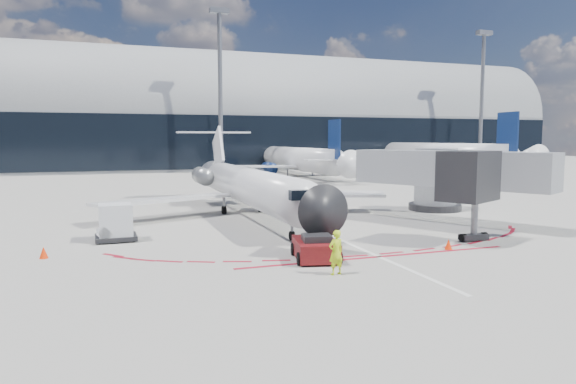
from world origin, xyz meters
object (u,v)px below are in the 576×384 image
object	(u,v)px
regional_jet	(247,185)
ramp_worker	(336,252)
pushback_tug	(316,248)
uld_container	(116,223)

from	to	relation	value
regional_jet	ramp_worker	bearing A→B (deg)	-92.33
regional_jet	pushback_tug	world-z (taller)	regional_jet
regional_jet	uld_container	world-z (taller)	regional_jet
regional_jet	uld_container	xyz separation A→B (m)	(-9.07, -6.64, -1.23)
ramp_worker	uld_container	xyz separation A→B (m)	(-8.38, 10.32, 0.07)
ramp_worker	uld_container	bearing A→B (deg)	-62.81
regional_jet	pushback_tug	xyz separation A→B (m)	(-0.47, -14.25, -1.70)
regional_jet	ramp_worker	world-z (taller)	regional_jet
ramp_worker	uld_container	world-z (taller)	uld_container
pushback_tug	ramp_worker	xyz separation A→B (m)	(-0.22, -2.70, 0.39)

